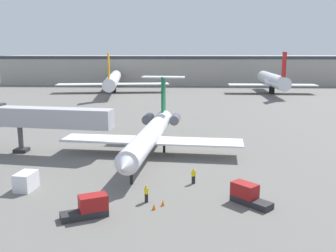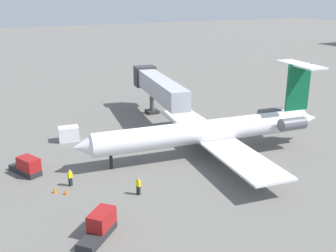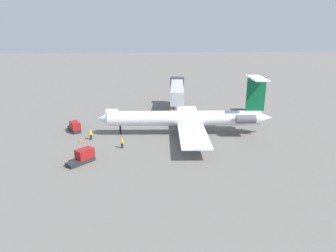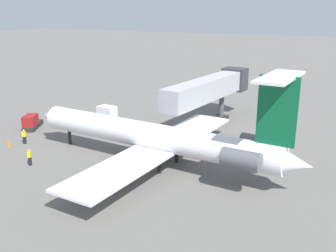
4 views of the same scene
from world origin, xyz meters
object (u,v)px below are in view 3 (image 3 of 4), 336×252
object	(u,v)px
jet_bridge	(177,90)
traffic_cone_near	(80,140)
ground_crew_loader	(122,143)
baggage_tug_lead	(75,127)
traffic_cone_mid	(85,141)
cargo_container_uld	(112,114)
regional_jet	(190,118)
baggage_tug_trailing	(83,157)
ground_crew_marshaller	(91,135)

from	to	relation	value
jet_bridge	traffic_cone_near	xyz separation A→B (m)	(17.27, -18.48, -4.70)
jet_bridge	ground_crew_loader	size ratio (longest dim) A/B	11.16
baggage_tug_lead	jet_bridge	bearing A→B (deg)	120.37
baggage_tug_lead	traffic_cone_mid	distance (m)	6.75
cargo_container_uld	traffic_cone_near	size ratio (longest dim) A/B	4.86
jet_bridge	baggage_tug_lead	world-z (taller)	jet_bridge
regional_jet	jet_bridge	distance (m)	15.63
ground_crew_loader	cargo_container_uld	bearing A→B (deg)	-171.68
baggage_tug_trailing	traffic_cone_mid	world-z (taller)	baggage_tug_trailing
regional_jet	traffic_cone_mid	world-z (taller)	regional_jet
ground_crew_marshaller	baggage_tug_lead	xyz separation A→B (m)	(-4.60, -3.37, -0.02)
ground_crew_loader	cargo_container_uld	xyz separation A→B (m)	(-17.23, -2.52, 0.06)
traffic_cone_near	regional_jet	bearing A→B (deg)	95.43
regional_jet	ground_crew_marshaller	size ratio (longest dim) A/B	17.97
traffic_cone_near	traffic_cone_mid	distance (m)	1.18
ground_crew_loader	baggage_tug_trailing	world-z (taller)	baggage_tug_trailing
regional_jet	traffic_cone_near	size ratio (longest dim) A/B	55.21
baggage_tug_lead	traffic_cone_mid	size ratio (longest dim) A/B	7.66
regional_jet	cargo_container_uld	xyz separation A→B (m)	(-11.75, -14.14, -2.07)
regional_jet	traffic_cone_mid	bearing A→B (deg)	-81.89
jet_bridge	traffic_cone_mid	bearing A→B (deg)	-44.28
cargo_container_uld	traffic_cone_near	world-z (taller)	cargo_container_uld
regional_jet	ground_crew_loader	xyz separation A→B (m)	(5.48, -11.62, -2.13)
ground_crew_marshaller	traffic_cone_near	bearing A→B (deg)	-63.26
ground_crew_loader	baggage_tug_trailing	distance (m)	7.15
jet_bridge	cargo_container_uld	xyz separation A→B (m)	(3.75, -14.05, -4.06)
ground_crew_loader	baggage_tug_lead	distance (m)	12.59
cargo_container_uld	traffic_cone_near	bearing A→B (deg)	-18.18
regional_jet	traffic_cone_near	world-z (taller)	regional_jet
jet_bridge	ground_crew_marshaller	distance (m)	23.84
baggage_tug_trailing	ground_crew_loader	bearing A→B (deg)	133.53
ground_crew_marshaller	baggage_tug_trailing	xyz separation A→B (m)	(9.49, 0.08, -0.02)
ground_crew_marshaller	baggage_tug_lead	world-z (taller)	baggage_tug_lead
ground_crew_loader	cargo_container_uld	world-z (taller)	cargo_container_uld
ground_crew_loader	baggage_tug_trailing	size ratio (longest dim) A/B	0.44
jet_bridge	baggage_tug_trailing	bearing A→B (deg)	-32.82
baggage_tug_trailing	regional_jet	bearing A→B (deg)	121.76
baggage_tug_lead	traffic_cone_near	bearing A→B (deg)	17.09
jet_bridge	traffic_cone_near	size ratio (longest dim) A/B	34.28
regional_jet	ground_crew_marshaller	world-z (taller)	regional_jet
baggage_tug_lead	ground_crew_loader	bearing A→B (deg)	43.30
baggage_tug_trailing	traffic_cone_near	bearing A→B (deg)	-168.39
jet_bridge	traffic_cone_near	distance (m)	25.73
baggage_tug_lead	traffic_cone_near	distance (m)	5.74
jet_bridge	traffic_cone_near	world-z (taller)	jet_bridge
regional_jet	baggage_tug_trailing	world-z (taller)	regional_jet
ground_crew_marshaller	traffic_cone_near	distance (m)	1.99
regional_jet	baggage_tug_trailing	xyz separation A→B (m)	(10.40, -16.80, -2.15)
ground_crew_loader	traffic_cone_near	world-z (taller)	ground_crew_loader
jet_bridge	ground_crew_marshaller	xyz separation A→B (m)	(16.41, -16.79, -4.12)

